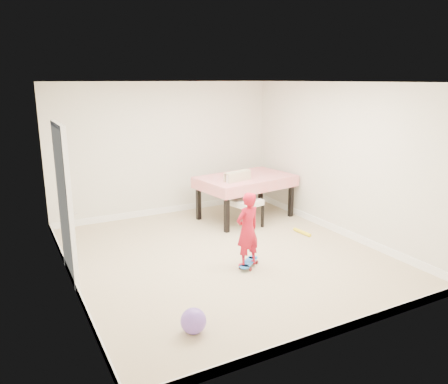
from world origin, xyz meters
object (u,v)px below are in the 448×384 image
dining_table (245,197)px  dining_chair (245,200)px  balloon (193,321)px  child (247,232)px  skateboard (249,264)px

dining_table → dining_chair: bearing=-129.1°
dining_chair → balloon: 3.55m
child → balloon: child is taller
dining_chair → balloon: (-2.25, -2.73, -0.37)m
dining_chair → child: size_ratio=0.94×
dining_table → balloon: dining_table is taller
dining_table → balloon: bearing=-136.6°
dining_table → child: 2.34m
dining_table → child: size_ratio=1.63×
child → balloon: 1.85m
dining_chair → skateboard: (-0.84, -1.54, -0.47)m
skateboard → child: (-0.04, -0.02, 0.51)m
dining_table → child: child is taller
child → balloon: (-1.37, -1.17, -0.40)m
dining_chair → skateboard: 1.81m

